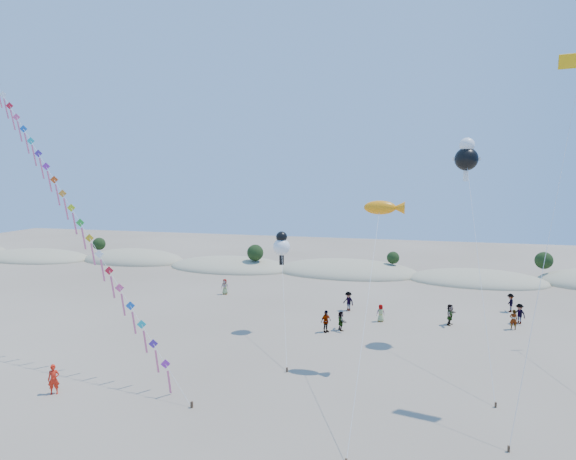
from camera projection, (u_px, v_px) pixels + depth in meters
The scene contains 7 objects.
dune_ridge at pixel (354, 272), 63.08m from camera, with size 145.30×11.49×5.57m.
kite_train at pixel (47, 170), 34.98m from camera, with size 27.26×12.51×25.63m.
fish_kite at pixel (384, 208), 31.35m from camera, with size 2.63×12.31×11.22m.
cartoon_kite_low at pixel (282, 245), 39.34m from camera, with size 3.32×9.01×8.29m.
cartoon_kite_high at pixel (467, 156), 36.17m from camera, with size 2.00×12.16×15.67m.
flyer_foreground at pixel (54, 379), 28.34m from camera, with size 0.65×0.43×1.78m, color red.
beachgoers at pixel (406, 309), 43.08m from camera, with size 29.74×11.25×1.84m.
Camera 1 is at (7.95, -17.10, 12.91)m, focal length 30.00 mm.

